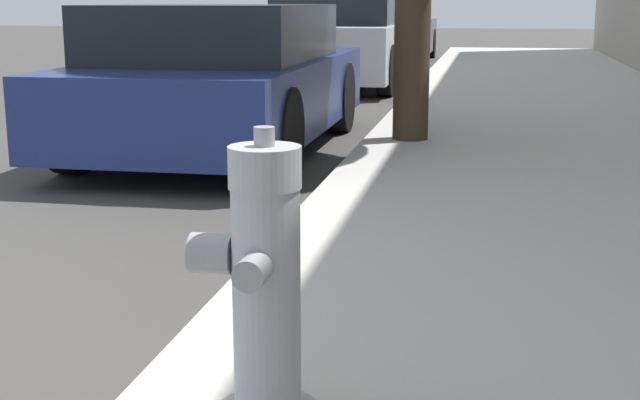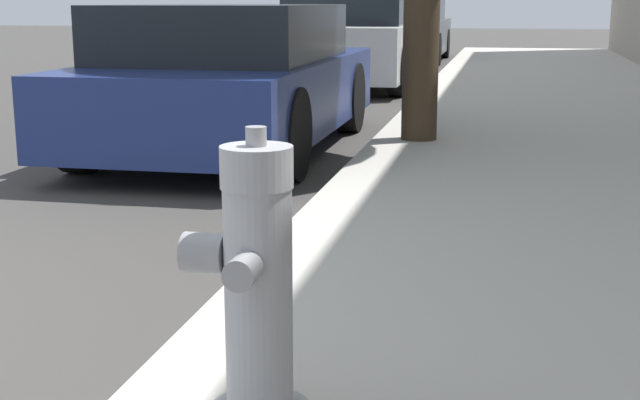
{
  "view_description": "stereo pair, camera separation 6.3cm",
  "coord_description": "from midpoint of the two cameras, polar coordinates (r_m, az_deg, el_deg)",
  "views": [
    {
      "loc": [
        3.07,
        -2.54,
        1.29
      ],
      "look_at": [
        2.41,
        0.89,
        0.5
      ],
      "focal_mm": 50.0,
      "sensor_mm": 36.0,
      "label": 1
    },
    {
      "loc": [
        3.13,
        -2.52,
        1.29
      ],
      "look_at": [
        2.41,
        0.89,
        0.5
      ],
      "focal_mm": 50.0,
      "sensor_mm": 36.0,
      "label": 2
    }
  ],
  "objects": [
    {
      "name": "parked_car_far",
      "position": [
        19.45,
        5.51,
        10.83
      ],
      "size": [
        1.75,
        3.98,
        1.4
      ],
      "color": "#4C5156",
      "rests_on": "ground_plane"
    },
    {
      "name": "fire_hydrant",
      "position": [
        2.43,
        -3.37,
        -5.72
      ],
      "size": [
        0.35,
        0.38,
        0.82
      ],
      "color": "#97979C",
      "rests_on": "sidewalk_slab"
    },
    {
      "name": "parked_car_near",
      "position": [
        7.78,
        -5.48,
        7.7
      ],
      "size": [
        1.83,
        4.08,
        1.25
      ],
      "color": "navy",
      "rests_on": "ground_plane"
    },
    {
      "name": "parked_car_mid",
      "position": [
        13.45,
        2.27,
        10.2
      ],
      "size": [
        1.83,
        3.81,
        1.45
      ],
      "color": "silver",
      "rests_on": "ground_plane"
    }
  ]
}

